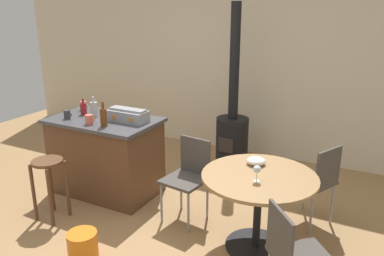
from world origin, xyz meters
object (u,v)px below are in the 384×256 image
(dining_table, at_px, (258,193))
(wood_stove, at_px, (232,129))
(serving_bowl, at_px, (256,161))
(folding_chair_left, at_px, (294,254))
(kitchen_island, at_px, (106,156))
(cup_0, at_px, (67,114))
(plastic_bucket, at_px, (83,246))
(cup_2, at_px, (89,120))
(folding_chair_far, at_px, (189,173))
(bottle_1, at_px, (83,108))
(wooden_stool, at_px, (49,177))
(toolbox, at_px, (128,115))
(cup_1, at_px, (84,106))
(wine_glass, at_px, (257,170))
(bottle_0, at_px, (94,109))
(bottle_2, at_px, (103,117))
(folding_chair_near, at_px, (316,179))

(dining_table, distance_m, wood_stove, 1.91)
(serving_bowl, bearing_deg, folding_chair_left, -56.56)
(kitchen_island, height_order, cup_0, cup_0)
(serving_bowl, bearing_deg, plastic_bucket, -137.63)
(wood_stove, xyz_separation_m, cup_2, (-1.03, -1.63, 0.43))
(folding_chair_far, distance_m, bottle_1, 1.56)
(wooden_stool, xyz_separation_m, toolbox, (0.42, 0.82, 0.51))
(folding_chair_left, bearing_deg, toolbox, 154.74)
(wooden_stool, xyz_separation_m, cup_1, (-0.36, 0.96, 0.49))
(cup_1, bearing_deg, wine_glass, -13.82)
(wood_stove, bearing_deg, serving_bowl, -60.62)
(folding_chair_left, xyz_separation_m, plastic_bucket, (-1.79, -0.19, -0.38))
(cup_1, bearing_deg, cup_0, -75.19)
(toolbox, xyz_separation_m, bottle_0, (-0.46, -0.03, 0.02))
(wood_stove, relative_size, bottle_2, 8.12)
(folding_chair_left, height_order, bottle_1, bottle_1)
(folding_chair_far, distance_m, cup_0, 1.59)
(bottle_0, xyz_separation_m, plastic_bucket, (0.81, -1.17, -0.87))
(wine_glass, bearing_deg, kitchen_island, 168.46)
(bottle_2, distance_m, wine_glass, 1.80)
(kitchen_island, distance_m, bottle_2, 0.62)
(folding_chair_far, distance_m, bottle_2, 1.10)
(cup_1, relative_size, plastic_bucket, 0.42)
(folding_chair_left, relative_size, bottle_0, 3.64)
(bottle_0, relative_size, cup_1, 2.12)
(bottle_1, relative_size, bottle_2, 0.70)
(cup_2, bearing_deg, wooden_stool, -101.86)
(kitchen_island, bearing_deg, wooden_stool, -98.49)
(bottle_1, relative_size, cup_2, 1.59)
(cup_2, bearing_deg, toolbox, 42.66)
(cup_1, bearing_deg, folding_chair_left, -21.54)
(serving_bowl, bearing_deg, cup_2, -174.57)
(folding_chair_near, bearing_deg, cup_0, -168.61)
(plastic_bucket, bearing_deg, bottle_1, 129.58)
(kitchen_island, xyz_separation_m, serving_bowl, (1.85, -0.05, 0.31))
(folding_chair_left, distance_m, bottle_0, 2.82)
(kitchen_island, relative_size, bottle_1, 6.56)
(cup_0, bearing_deg, dining_table, -2.28)
(folding_chair_far, height_order, wood_stove, wood_stove)
(cup_0, xyz_separation_m, wine_glass, (2.35, -0.22, -0.12))
(wooden_stool, relative_size, bottle_1, 3.45)
(kitchen_island, bearing_deg, serving_bowl, -1.67)
(dining_table, height_order, serving_bowl, serving_bowl)
(bottle_1, bearing_deg, kitchen_island, -7.52)
(bottle_1, xyz_separation_m, serving_bowl, (2.18, -0.10, -0.21))
(plastic_bucket, bearing_deg, cup_2, 125.47)
(wood_stove, distance_m, plastic_bucket, 2.61)
(folding_chair_near, distance_m, plastic_bucket, 2.30)
(wine_glass, relative_size, serving_bowl, 0.80)
(bottle_1, bearing_deg, wooden_stool, -74.91)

